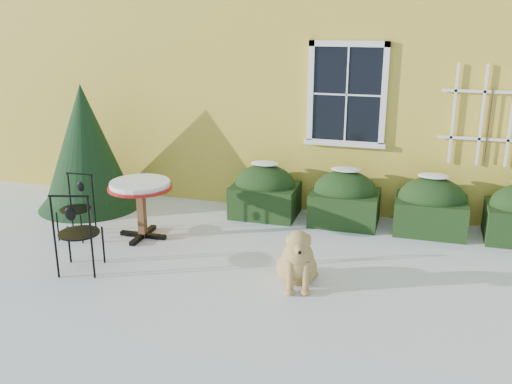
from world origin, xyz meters
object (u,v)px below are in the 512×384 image
(bistro_table, at_px, (140,191))
(dog, at_px, (297,261))
(evergreen_shrub, at_px, (87,159))
(patio_chair_near, at_px, (77,232))
(patio_chair_far, at_px, (77,206))

(bistro_table, distance_m, dog, 2.72)
(evergreen_shrub, xyz_separation_m, patio_chair_near, (1.30, -2.32, -0.30))
(evergreen_shrub, distance_m, bistro_table, 1.85)
(dog, bearing_deg, bistro_table, 145.42)
(evergreen_shrub, bearing_deg, bistro_table, -34.10)
(evergreen_shrub, relative_size, bistro_table, 2.25)
(patio_chair_near, xyz_separation_m, patio_chair_far, (-0.71, 1.06, -0.08))
(bistro_table, height_order, dog, bistro_table)
(patio_chair_far, distance_m, dog, 3.55)
(patio_chair_near, relative_size, patio_chair_far, 1.17)
(dog, bearing_deg, evergreen_shrub, 139.50)
(patio_chair_near, relative_size, dog, 1.21)
(evergreen_shrub, distance_m, patio_chair_near, 2.68)
(patio_chair_near, distance_m, dog, 2.80)
(bistro_table, bearing_deg, evergreen_shrub, 145.90)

